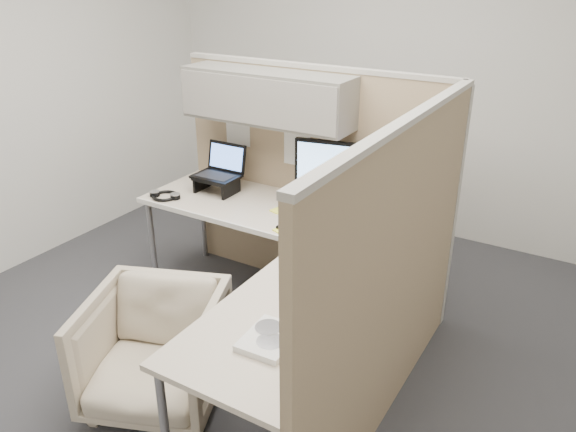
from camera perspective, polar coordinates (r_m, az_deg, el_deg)
The scene contains 18 objects.
ground at distance 3.65m, azimuth -3.46°, elevation -13.35°, with size 4.50×4.50×0.00m, color #333338.
partition_back at distance 3.87m, azimuth 0.39°, elevation 7.38°, with size 2.00×0.36×1.63m.
partition_right at distance 2.80m, azimuth 10.85°, elevation -6.37°, with size 0.07×2.03×1.63m.
desk at distance 3.31m, azimuth -0.74°, elevation -3.42°, with size 2.00×1.98×0.73m.
office_chair at distance 3.17m, azimuth -13.40°, elevation -12.64°, with size 0.69×0.65×0.71m, color #C3AD9B.
monitor_left at distance 3.66m, azimuth 4.04°, elevation 4.75°, with size 0.44×0.20×0.47m.
monitor_right at distance 3.34m, azimuth 11.13°, elevation 2.42°, with size 0.38×0.28×0.47m.
laptop_station at distance 4.02m, azimuth -7.04°, elevation 4.23°, with size 0.32×0.27×0.33m.
keyboard at distance 3.39m, azimuth 2.28°, elevation -1.67°, with size 0.41×0.14×0.02m, color black.
mouse at distance 3.26m, azimuth 6.52°, elevation -2.83°, with size 0.11×0.07×0.04m, color black.
travel_mug at distance 3.53m, azimuth 7.72°, elevation 0.34°, with size 0.07×0.07×0.15m.
soda_can_green at distance 3.15m, azimuth 10.53°, elevation -3.22°, with size 0.07×0.07×0.12m, color #1E3FA5.
soda_can_silver at distance 3.39m, azimuth 9.25°, elevation -1.04°, with size 0.07×0.07×0.12m, color #B21E1E.
sticky_note_b at distance 3.43m, azimuth -0.74°, elevation -1.45°, with size 0.08×0.08×0.01m, color #FFFE43.
sticky_note_d at distance 3.70m, azimuth -1.10°, elevation 0.55°, with size 0.08×0.08×0.01m, color #FFFE43.
headphones at distance 4.01m, azimuth -12.39°, elevation 2.03°, with size 0.23×0.22×0.03m.
paper_stack at distance 2.48m, azimuth -1.85°, elevation -12.36°, with size 0.22×0.28×0.03m.
desk_clock at distance 2.72m, azimuth 2.78°, elevation -8.02°, with size 0.07×0.09×0.09m.
Camera 1 is at (1.66, -2.36, 2.22)m, focal length 35.00 mm.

